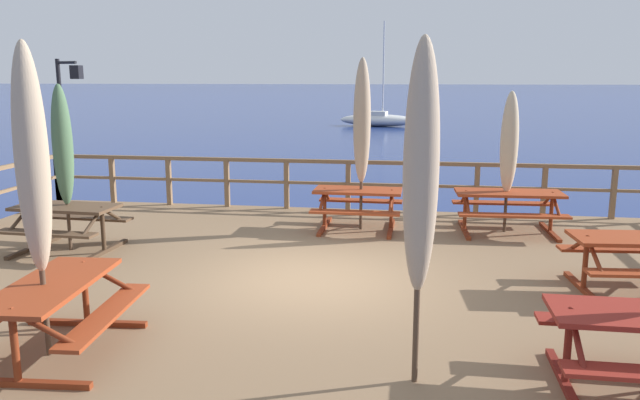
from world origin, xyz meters
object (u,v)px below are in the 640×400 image
(patio_umbrella_tall_mid_left, at_px, (509,143))
(patio_umbrella_short_front, at_px, (32,161))
(picnic_table_front_left, at_px, (67,219))
(sailboat_distant, at_px, (378,119))
(patio_umbrella_tall_mid_right, at_px, (421,169))
(patio_umbrella_short_back, at_px, (362,122))
(picnic_table_back_left, at_px, (508,203))
(picnic_table_mid_right, at_px, (358,201))
(lamp_post_hooked, at_px, (68,111))
(patio_umbrella_short_mid, at_px, (63,146))
(picnic_table_mid_left, at_px, (53,302))

(patio_umbrella_tall_mid_left, bearing_deg, patio_umbrella_short_front, -131.24)
(picnic_table_front_left, relative_size, sailboat_distant, 0.22)
(patio_umbrella_tall_mid_right, distance_m, patio_umbrella_short_back, 6.01)
(picnic_table_back_left, bearing_deg, picnic_table_mid_right, -176.34)
(patio_umbrella_tall_mid_right, relative_size, lamp_post_hooked, 1.00)
(patio_umbrella_short_mid, relative_size, sailboat_distant, 0.35)
(picnic_table_mid_left, relative_size, sailboat_distant, 0.25)
(picnic_table_back_left, xyz_separation_m, patio_umbrella_short_front, (-5.41, -6.08, 1.46))
(sailboat_distant, bearing_deg, patio_umbrella_tall_mid_right, -86.07)
(picnic_table_back_left, bearing_deg, patio_umbrella_tall_mid_left, 131.05)
(picnic_table_mid_left, bearing_deg, patio_umbrella_tall_mid_left, 48.77)
(picnic_table_mid_left, height_order, patio_umbrella_short_front, patio_umbrella_short_front)
(patio_umbrella_short_front, xyz_separation_m, patio_umbrella_tall_mid_left, (5.37, 6.12, -0.38))
(picnic_table_mid_right, xyz_separation_m, patio_umbrella_short_back, (0.06, 0.01, 1.47))
(patio_umbrella_short_front, distance_m, patio_umbrella_short_back, 6.51)
(picnic_table_mid_right, height_order, patio_umbrella_tall_mid_left, patio_umbrella_tall_mid_left)
(picnic_table_mid_left, height_order, patio_umbrella_short_back, patio_umbrella_short_back)
(picnic_table_mid_right, bearing_deg, sailboat_distant, 92.85)
(sailboat_distant, bearing_deg, picnic_table_mid_right, -87.15)
(picnic_table_front_left, relative_size, picnic_table_mid_right, 1.05)
(patio_umbrella_short_front, bearing_deg, lamp_post_hooked, 117.95)
(picnic_table_front_left, xyz_separation_m, patio_umbrella_short_mid, (-0.01, 0.07, 1.18))
(picnic_table_mid_right, xyz_separation_m, lamp_post_hooked, (-6.34, 1.05, 1.56))
(patio_umbrella_short_front, xyz_separation_m, patio_umbrella_short_mid, (-1.93, 3.75, -0.29))
(picnic_table_back_left, relative_size, sailboat_distant, 0.25)
(patio_umbrella_short_back, bearing_deg, picnic_table_front_left, -154.22)
(picnic_table_front_left, bearing_deg, patio_umbrella_short_mid, 97.99)
(picnic_table_mid_right, distance_m, patio_umbrella_short_front, 6.64)
(patio_umbrella_tall_mid_left, bearing_deg, picnic_table_back_left, -48.95)
(patio_umbrella_short_front, height_order, lamp_post_hooked, lamp_post_hooked)
(patio_umbrella_short_back, bearing_deg, picnic_table_mid_left, -114.43)
(picnic_table_front_left, xyz_separation_m, patio_umbrella_tall_mid_left, (7.29, 2.45, 1.09))
(picnic_table_mid_left, bearing_deg, patio_umbrella_short_back, 65.57)
(patio_umbrella_short_back, bearing_deg, picnic_table_back_left, 3.50)
(patio_umbrella_short_front, distance_m, lamp_post_hooked, 7.87)
(picnic_table_mid_right, distance_m, patio_umbrella_short_back, 1.47)
(picnic_table_back_left, xyz_separation_m, picnic_table_mid_right, (-2.76, -0.18, -0.01))
(patio_umbrella_tall_mid_right, bearing_deg, picnic_table_front_left, 146.97)
(picnic_table_back_left, height_order, sailboat_distant, sailboat_distant)
(lamp_post_hooked, bearing_deg, patio_umbrella_tall_mid_left, -5.20)
(patio_umbrella_tall_mid_right, bearing_deg, sailboat_distant, 93.93)
(picnic_table_mid_right, distance_m, patio_umbrella_tall_mid_right, 6.19)
(picnic_table_back_left, relative_size, patio_umbrella_short_front, 0.62)
(patio_umbrella_tall_mid_right, relative_size, patio_umbrella_short_mid, 1.17)
(lamp_post_hooked, bearing_deg, sailboat_distant, 82.68)
(patio_umbrella_short_front, relative_size, patio_umbrella_short_mid, 1.17)
(patio_umbrella_short_front, distance_m, patio_umbrella_short_mid, 4.23)
(patio_umbrella_tall_mid_right, relative_size, patio_umbrella_tall_mid_left, 1.23)
(patio_umbrella_short_front, height_order, patio_umbrella_short_mid, patio_umbrella_short_front)
(picnic_table_front_left, height_order, patio_umbrella_tall_mid_left, patio_umbrella_tall_mid_left)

